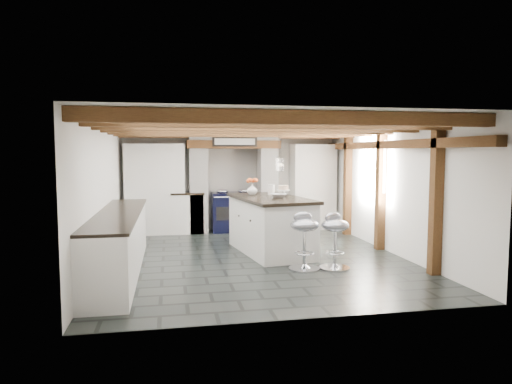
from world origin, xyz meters
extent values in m
plane|color=black|center=(0.00, 0.00, 0.00)|extent=(6.00, 6.00, 0.00)
plane|color=white|center=(0.00, 3.00, 1.15)|extent=(5.00, 0.00, 5.00)
plane|color=white|center=(-2.50, 0.00, 1.15)|extent=(0.00, 6.00, 6.00)
plane|color=white|center=(2.50, 0.00, 1.15)|extent=(0.00, 6.00, 6.00)
plane|color=white|center=(0.00, 0.00, 2.30)|extent=(6.00, 6.00, 0.00)
cube|color=white|center=(-0.80, 2.70, 0.95)|extent=(0.40, 0.60, 1.90)
cube|color=white|center=(0.80, 2.70, 0.95)|extent=(0.40, 0.60, 1.90)
cube|color=brown|center=(0.00, 2.70, 1.99)|extent=(2.10, 0.65, 0.18)
cube|color=white|center=(0.00, 2.70, 2.15)|extent=(2.00, 0.60, 0.31)
cube|color=black|center=(0.00, 2.38, 2.05)|extent=(1.00, 0.03, 0.22)
cube|color=silver|center=(0.00, 2.36, 2.05)|extent=(0.90, 0.01, 0.14)
cube|color=white|center=(-1.75, 2.70, 1.00)|extent=(1.30, 0.58, 2.00)
cube|color=white|center=(1.90, 2.70, 1.00)|extent=(1.00, 0.58, 2.00)
cube|color=white|center=(-2.20, -0.60, 0.44)|extent=(0.60, 3.80, 0.88)
cube|color=black|center=(-2.20, -0.60, 0.90)|extent=(0.64, 3.80, 0.04)
cube|color=white|center=(-1.05, 2.70, 0.44)|extent=(0.70, 0.60, 0.88)
cube|color=black|center=(-1.05, 2.70, 0.90)|extent=(0.74, 0.64, 0.04)
cube|color=brown|center=(2.42, 0.00, 1.95)|extent=(0.15, 5.80, 0.14)
plane|color=white|center=(2.48, 0.60, 1.55)|extent=(0.00, 0.90, 0.90)
cube|color=brown|center=(0.00, -2.60, 2.21)|extent=(5.00, 0.16, 0.16)
cube|color=brown|center=(0.00, -1.73, 2.21)|extent=(5.00, 0.16, 0.16)
cube|color=brown|center=(0.00, -0.87, 2.21)|extent=(5.00, 0.16, 0.16)
cube|color=brown|center=(0.00, 0.00, 2.21)|extent=(5.00, 0.16, 0.16)
cube|color=brown|center=(0.00, 0.87, 2.21)|extent=(5.00, 0.16, 0.16)
cube|color=brown|center=(0.00, 1.73, 2.21)|extent=(5.00, 0.16, 0.16)
cube|color=brown|center=(0.00, 2.60, 2.21)|extent=(5.00, 0.16, 0.16)
cube|color=brown|center=(2.42, -1.60, 1.15)|extent=(0.15, 0.15, 2.30)
cube|color=brown|center=(2.42, 0.20, 1.15)|extent=(0.15, 0.15, 2.30)
cube|color=brown|center=(2.42, 1.80, 1.15)|extent=(0.15, 0.15, 2.30)
cylinder|color=black|center=(0.45, -0.05, 1.93)|extent=(0.01, 0.01, 0.56)
cylinder|color=white|center=(0.45, -0.05, 1.60)|extent=(0.09, 0.09, 0.22)
cylinder|color=black|center=(0.50, 0.25, 1.93)|extent=(0.01, 0.01, 0.56)
cylinder|color=white|center=(0.50, 0.25, 1.60)|extent=(0.09, 0.09, 0.22)
cylinder|color=black|center=(0.55, 0.55, 1.93)|extent=(0.01, 0.01, 0.56)
cylinder|color=white|center=(0.55, 0.55, 1.60)|extent=(0.09, 0.09, 0.22)
cube|color=black|center=(0.00, 2.68, 0.45)|extent=(1.00, 0.60, 0.90)
ellipsoid|color=silver|center=(-0.25, 2.68, 0.93)|extent=(0.28, 0.28, 0.11)
ellipsoid|color=silver|center=(0.25, 2.68, 0.93)|extent=(0.28, 0.28, 0.11)
cylinder|color=silver|center=(0.00, 2.36, 0.82)|extent=(0.95, 0.03, 0.03)
cube|color=black|center=(-0.25, 2.38, 0.45)|extent=(0.35, 0.02, 0.30)
cube|color=black|center=(0.25, 2.38, 0.45)|extent=(0.35, 0.02, 0.30)
cube|color=white|center=(0.35, 0.32, 0.48)|extent=(1.27, 2.09, 0.96)
cube|color=black|center=(0.35, 0.32, 0.98)|extent=(1.37, 2.18, 0.05)
imported|color=white|center=(0.11, 0.83, 1.11)|extent=(0.23, 0.23, 0.21)
ellipsoid|color=orange|center=(0.11, 0.83, 1.28)|extent=(0.22, 0.22, 0.13)
cylinder|color=white|center=(0.45, 0.72, 1.11)|extent=(0.13, 0.13, 0.20)
imported|color=white|center=(0.48, 0.23, 1.05)|extent=(0.32, 0.32, 0.07)
cylinder|color=white|center=(0.61, 0.41, 1.07)|extent=(0.05, 0.05, 0.11)
cylinder|color=white|center=(0.61, 0.41, 1.13)|extent=(0.24, 0.24, 0.02)
cylinder|color=tan|center=(0.61, 0.41, 1.17)|extent=(0.18, 0.18, 0.08)
cylinder|color=silver|center=(1.08, -1.03, 0.02)|extent=(0.47, 0.47, 0.03)
cone|color=silver|center=(1.08, -1.03, 0.06)|extent=(0.22, 0.22, 0.09)
cylinder|color=silver|center=(1.08, -1.03, 0.36)|extent=(0.05, 0.05, 0.59)
torus|color=silver|center=(1.08, -1.03, 0.26)|extent=(0.30, 0.30, 0.02)
ellipsoid|color=gray|center=(1.08, -1.03, 0.69)|extent=(0.54, 0.54, 0.19)
ellipsoid|color=gray|center=(1.04, -0.93, 0.80)|extent=(0.32, 0.21, 0.17)
cylinder|color=silver|center=(0.60, -0.99, 0.02)|extent=(0.48, 0.48, 0.03)
cone|color=silver|center=(0.60, -0.99, 0.07)|extent=(0.22, 0.22, 0.09)
cylinder|color=silver|center=(0.60, -0.99, 0.36)|extent=(0.05, 0.05, 0.60)
torus|color=silver|center=(0.60, -0.99, 0.26)|extent=(0.31, 0.31, 0.02)
ellipsoid|color=gray|center=(0.60, -0.99, 0.70)|extent=(0.48, 0.48, 0.20)
ellipsoid|color=gray|center=(0.59, -0.88, 0.81)|extent=(0.32, 0.15, 0.17)
camera|label=1|loc=(-1.43, -7.65, 1.82)|focal=32.00mm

